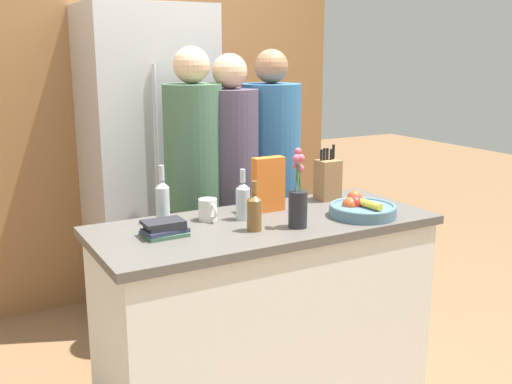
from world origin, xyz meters
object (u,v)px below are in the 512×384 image
(book_stack, at_px, (164,228))
(person_in_red_tee, at_px, (271,175))
(bottle_vinegar, at_px, (163,201))
(refrigerator, at_px, (149,165))
(bottle_oil, at_px, (243,200))
(person_in_blue, at_px, (231,183))
(person_at_sink, at_px, (194,182))
(bottle_wine, at_px, (254,211))
(knife_block, at_px, (328,179))
(coffee_mug, at_px, (208,210))
(flower_vase, at_px, (298,202))
(cereal_box, at_px, (268,184))
(fruit_bowl, at_px, (361,208))

(book_stack, bearing_deg, person_in_red_tee, 36.48)
(bottle_vinegar, bearing_deg, refrigerator, 74.15)
(bottle_oil, relative_size, person_in_red_tee, 0.14)
(book_stack, distance_m, person_in_blue, 0.90)
(person_at_sink, bearing_deg, bottle_oil, -95.96)
(person_in_blue, bearing_deg, person_at_sink, 150.73)
(bottle_wine, relative_size, person_in_red_tee, 0.13)
(knife_block, relative_size, coffee_mug, 2.29)
(book_stack, xyz_separation_m, person_in_blue, (0.63, 0.64, 0.01))
(flower_vase, relative_size, person_at_sink, 0.21)
(refrigerator, relative_size, cereal_box, 7.21)
(knife_block, bearing_deg, coffee_mug, -175.31)
(book_stack, height_order, bottle_wine, bottle_wine)
(refrigerator, bearing_deg, knife_block, -59.25)
(book_stack, height_order, person_in_red_tee, person_in_red_tee)
(bottle_oil, bearing_deg, person_in_red_tee, 50.35)
(fruit_bowl, relative_size, person_in_blue, 0.19)
(bottle_wine, distance_m, person_in_blue, 0.80)
(book_stack, distance_m, person_at_sink, 0.78)
(cereal_box, distance_m, person_in_red_tee, 0.64)
(bottle_wine, height_order, person_in_blue, person_in_blue)
(book_stack, xyz_separation_m, bottle_wine, (0.37, -0.12, 0.05))
(refrigerator, relative_size, bottle_oil, 8.07)
(person_in_blue, bearing_deg, refrigerator, 91.53)
(fruit_bowl, distance_m, cereal_box, 0.46)
(fruit_bowl, bearing_deg, bottle_wine, 176.21)
(bottle_wine, relative_size, person_at_sink, 0.13)
(flower_vase, bearing_deg, book_stack, 163.44)
(coffee_mug, distance_m, bottle_oil, 0.17)
(knife_block, height_order, book_stack, knife_block)
(person_at_sink, bearing_deg, person_in_red_tee, -2.59)
(bottle_vinegar, relative_size, person_in_blue, 0.16)
(bottle_oil, distance_m, person_at_sink, 0.60)
(bottle_wine, xyz_separation_m, person_in_red_tee, (0.55, 0.79, -0.04))
(flower_vase, bearing_deg, cereal_box, 85.05)
(knife_block, distance_m, person_in_red_tee, 0.50)
(cereal_box, relative_size, book_stack, 1.39)
(fruit_bowl, distance_m, bottle_wine, 0.56)
(cereal_box, xyz_separation_m, book_stack, (-0.59, -0.14, -0.10))
(coffee_mug, bearing_deg, bottle_wine, -66.43)
(cereal_box, distance_m, bottle_oil, 0.20)
(refrigerator, height_order, person_in_red_tee, refrigerator)
(refrigerator, bearing_deg, coffee_mug, -95.06)
(cereal_box, bearing_deg, knife_block, 7.09)
(book_stack, distance_m, bottle_wine, 0.39)
(bottle_oil, bearing_deg, fruit_bowl, -22.88)
(person_at_sink, bearing_deg, person_in_blue, -10.27)
(knife_block, relative_size, book_stack, 1.51)
(person_in_blue, bearing_deg, person_in_red_tee, -15.83)
(book_stack, xyz_separation_m, person_in_red_tee, (0.92, 0.68, 0.01))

